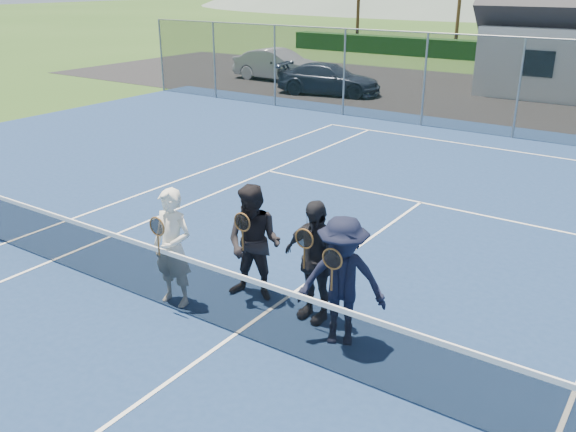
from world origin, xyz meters
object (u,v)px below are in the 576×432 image
car_b (278,65)px  tennis_net (235,301)px  player_c (315,261)px  car_a (274,65)px  car_c (329,79)px  player_d (342,281)px  player_b (254,243)px  player_a (173,248)px

car_b → tennis_net: car_b is taller
tennis_net → car_b: bearing=123.8°
car_b → player_c: 22.10m
car_a → player_c: 22.31m
car_c → car_b: bearing=52.2°
car_b → player_d: 22.74m
car_b → player_b: bearing=-144.8°
player_a → player_c: (1.94, 0.81, -0.00)m
car_a → player_a: bearing=-143.0°
car_a → player_c: player_c is taller
player_d → tennis_net: bearing=-152.4°
player_d → car_a: bearing=127.8°
car_c → player_a: (7.32, -16.72, 0.29)m
car_c → player_a: size_ratio=2.43×
player_d → car_c: bearing=121.3°
car_b → player_a: player_a is taller
car_a → car_b: bearing=-98.4°
player_d → car_b: bearing=127.4°
player_c → player_a: bearing=-157.4°
player_a → car_b: bearing=121.2°
player_b → car_a: bearing=124.8°
car_c → tennis_net: 18.97m
player_a → tennis_net: bearing=-7.8°
car_b → player_a: 21.69m
player_c → player_d: bearing=-27.8°
car_b → player_b: 21.49m
car_a → player_b: bearing=-139.9°
player_b → player_d: 1.72m
tennis_net → player_d: bearing=27.6°
player_b → player_d: (1.69, -0.33, -0.00)m
car_c → player_b: size_ratio=2.43×
car_c → player_d: (9.89, -16.24, 0.28)m
car_c → player_c: player_c is taller
tennis_net → player_b: bearing=113.3°
car_b → player_c: (13.18, -17.74, 0.19)m
car_c → player_b: bearing=-165.5°
car_a → car_b: car_b is taller
player_a → player_d: (2.57, 0.48, -0.00)m
car_c → player_b: 17.91m
car_b → player_a: bearing=-147.9°
player_c → car_a: bearing=127.1°
car_a → player_d: bearing=-136.9°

